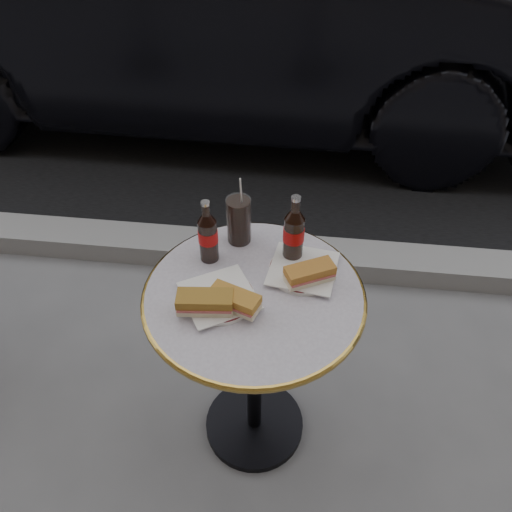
# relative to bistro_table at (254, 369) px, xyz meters

# --- Properties ---
(ground) EXTENTS (80.00, 80.00, 0.00)m
(ground) POSITION_rel_bistro_table_xyz_m (0.00, 0.00, -0.37)
(ground) COLOR slate
(ground) RESTS_ON ground
(asphalt_road) EXTENTS (40.00, 8.00, 0.00)m
(asphalt_road) POSITION_rel_bistro_table_xyz_m (0.00, 5.00, -0.36)
(asphalt_road) COLOR black
(asphalt_road) RESTS_ON ground
(curb) EXTENTS (40.00, 0.20, 0.12)m
(curb) POSITION_rel_bistro_table_xyz_m (0.00, 0.90, -0.32)
(curb) COLOR gray
(curb) RESTS_ON ground
(bistro_table) EXTENTS (0.62, 0.62, 0.73)m
(bistro_table) POSITION_rel_bistro_table_xyz_m (0.00, 0.00, 0.00)
(bistro_table) COLOR #BAB2C4
(bistro_table) RESTS_ON ground
(plate_left) EXTENTS (0.25, 0.25, 0.01)m
(plate_left) POSITION_rel_bistro_table_xyz_m (-0.09, -0.04, 0.37)
(plate_left) COLOR white
(plate_left) RESTS_ON bistro_table
(plate_right) EXTENTS (0.25, 0.25, 0.01)m
(plate_right) POSITION_rel_bistro_table_xyz_m (0.13, 0.09, 0.37)
(plate_right) COLOR white
(plate_right) RESTS_ON bistro_table
(sandwich_left_a) EXTENTS (0.15, 0.08, 0.05)m
(sandwich_left_a) POSITION_rel_bistro_table_xyz_m (-0.12, -0.09, 0.40)
(sandwich_left_a) COLOR olive
(sandwich_left_a) RESTS_ON plate_left
(sandwich_left_b) EXTENTS (0.15, 0.11, 0.05)m
(sandwich_left_b) POSITION_rel_bistro_table_xyz_m (-0.04, -0.07, 0.40)
(sandwich_left_b) COLOR #B3792D
(sandwich_left_b) RESTS_ON plate_left
(sandwich_right) EXTENTS (0.15, 0.12, 0.05)m
(sandwich_right) POSITION_rel_bistro_table_xyz_m (0.15, 0.05, 0.40)
(sandwich_right) COLOR #B2712D
(sandwich_right) RESTS_ON plate_right
(cola_bottle_left) EXTENTS (0.06, 0.06, 0.21)m
(cola_bottle_left) POSITION_rel_bistro_table_xyz_m (-0.15, 0.12, 0.47)
(cola_bottle_left) COLOR black
(cola_bottle_left) RESTS_ON bistro_table
(cola_bottle_right) EXTENTS (0.08, 0.08, 0.22)m
(cola_bottle_right) POSITION_rel_bistro_table_xyz_m (0.10, 0.15, 0.48)
(cola_bottle_right) COLOR black
(cola_bottle_right) RESTS_ON bistro_table
(cola_glass) EXTENTS (0.08, 0.08, 0.15)m
(cola_glass) POSITION_rel_bistro_table_xyz_m (-0.07, 0.21, 0.44)
(cola_glass) COLOR black
(cola_glass) RESTS_ON bistro_table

